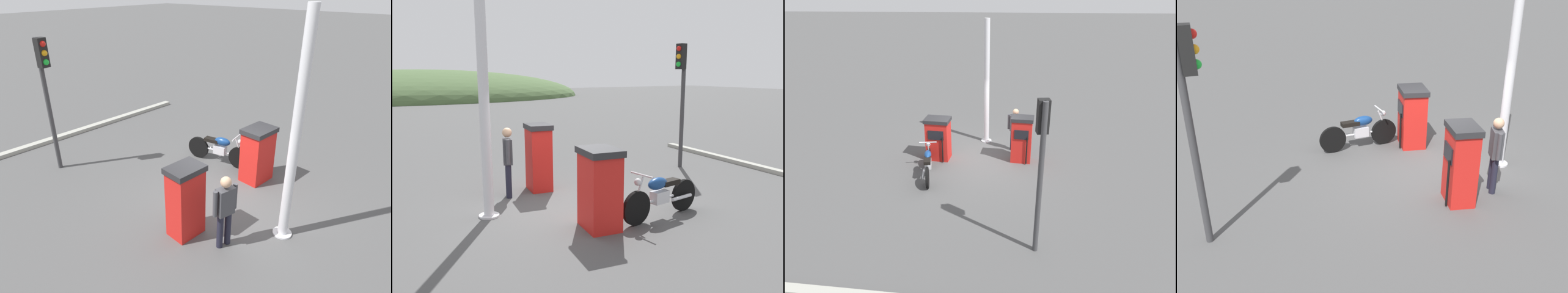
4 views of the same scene
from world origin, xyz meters
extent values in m
plane|color=#4C4C4C|center=(0.00, 0.00, 0.00)|extent=(120.00, 120.00, 0.00)
cube|color=red|center=(-0.07, -1.43, 0.69)|extent=(0.66, 0.83, 1.37)
cube|color=black|center=(0.24, -1.46, 0.99)|extent=(0.09, 0.54, 0.32)
cube|color=#262628|center=(-0.07, -1.43, 1.43)|extent=(0.72, 0.91, 0.12)
cylinder|color=black|center=(0.30, -1.24, 0.48)|extent=(0.05, 0.05, 0.89)
cube|color=red|center=(-0.07, 1.43, 0.74)|extent=(0.57, 0.72, 1.49)
cube|color=black|center=(0.20, 1.40, 1.07)|extent=(0.08, 0.47, 0.32)
cube|color=#262628|center=(-0.07, 1.43, 1.55)|extent=(0.62, 0.79, 0.12)
cylinder|color=black|center=(0.25, 1.60, 0.52)|extent=(0.05, 0.05, 0.97)
cylinder|color=black|center=(0.61, -1.65, 0.33)|extent=(0.66, 0.18, 0.66)
cylinder|color=black|center=(1.94, -1.44, 0.33)|extent=(0.66, 0.18, 0.66)
cube|color=silver|center=(1.22, -1.55, 0.43)|extent=(0.39, 0.25, 0.24)
cylinder|color=silver|center=(1.27, -1.54, 0.38)|extent=(1.01, 0.20, 0.05)
ellipsoid|color=navy|center=(1.16, -1.56, 0.71)|extent=(0.51, 0.29, 0.24)
cube|color=black|center=(1.49, -1.51, 0.68)|extent=(0.47, 0.26, 0.10)
cylinder|color=silver|center=(0.65, -1.64, 0.63)|extent=(0.26, 0.08, 0.57)
cylinder|color=silver|center=(0.73, -1.63, 0.95)|extent=(0.12, 0.56, 0.04)
sphere|color=silver|center=(0.63, -1.64, 0.83)|extent=(0.16, 0.16, 0.14)
cylinder|color=silver|center=(1.76, -1.59, 0.35)|extent=(0.55, 0.15, 0.07)
cylinder|color=#1E1E2D|center=(-0.87, 1.32, 0.39)|extent=(0.16, 0.16, 0.78)
cylinder|color=#1E1E2D|center=(-0.93, 1.13, 0.39)|extent=(0.16, 0.16, 0.78)
cube|color=#3F3F44|center=(-0.90, 1.22, 1.07)|extent=(0.29, 0.40, 0.58)
cylinder|color=#3F3F44|center=(-0.83, 1.46, 1.10)|extent=(0.11, 0.11, 0.55)
cylinder|color=#3F3F44|center=(-0.97, 0.99, 1.10)|extent=(0.11, 0.11, 0.55)
sphere|color=tan|center=(-0.90, 1.22, 1.49)|extent=(0.27, 0.27, 0.22)
cylinder|color=#38383A|center=(4.60, 1.62, 1.82)|extent=(0.14, 0.14, 3.63)
cube|color=black|center=(4.46, 1.60, 3.27)|extent=(0.23, 0.27, 0.72)
sphere|color=red|center=(4.36, 1.58, 3.49)|extent=(0.17, 0.17, 0.15)
sphere|color=orange|center=(4.36, 1.58, 3.27)|extent=(0.17, 0.17, 0.15)
sphere|color=green|center=(4.36, 1.58, 3.05)|extent=(0.17, 0.17, 0.15)
cylinder|color=silver|center=(-1.67, 0.15, 2.28)|extent=(0.20, 0.20, 4.57)
cylinder|color=silver|center=(-1.67, 0.15, 0.02)|extent=(0.40, 0.40, 0.04)
camera|label=1|loc=(-3.92, 5.73, 4.85)|focal=31.33mm
camera|label=2|loc=(-3.72, -7.51, 2.82)|focal=37.37mm
camera|label=3|loc=(11.58, 0.80, 5.82)|focal=34.12mm
camera|label=4|loc=(3.46, 8.44, 4.62)|focal=41.07mm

